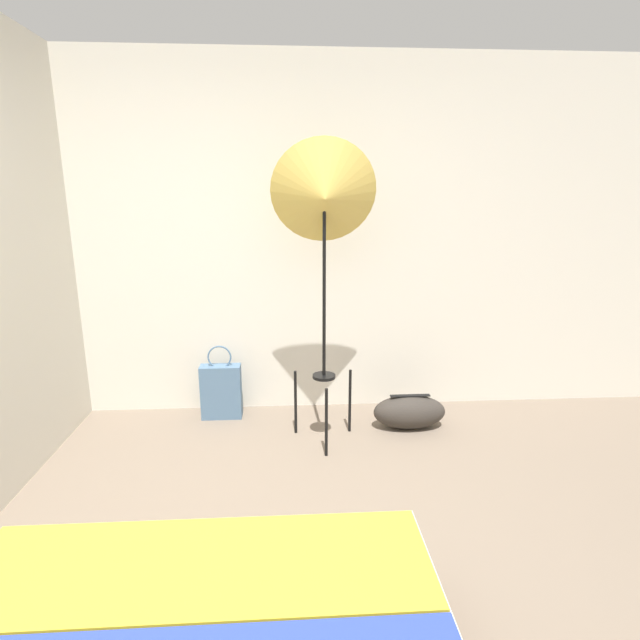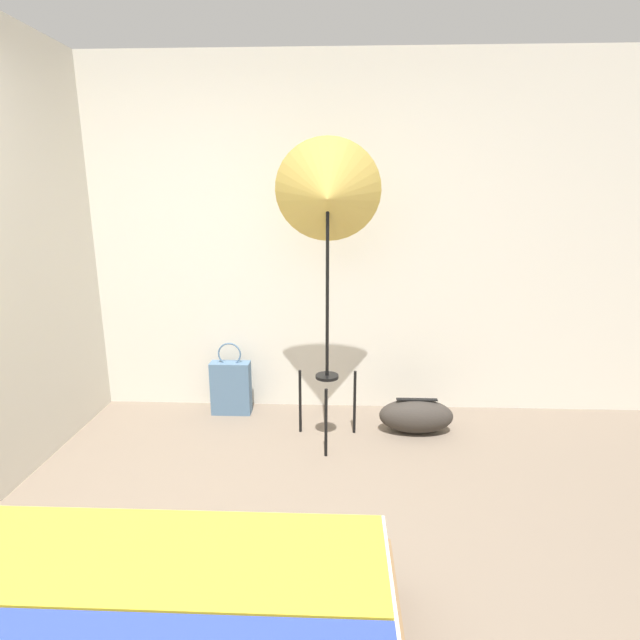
% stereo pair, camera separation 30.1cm
% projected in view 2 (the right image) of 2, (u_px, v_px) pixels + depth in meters
% --- Properties ---
extents(wall_back, '(8.00, 0.05, 2.60)m').
position_uv_depth(wall_back, '(264.00, 241.00, 3.71)').
color(wall_back, beige).
rests_on(wall_back, ground_plane).
extents(photo_umbrella, '(0.66, 0.41, 1.97)m').
position_uv_depth(photo_umbrella, '(328.00, 199.00, 3.03)').
color(photo_umbrella, black).
rests_on(photo_umbrella, ground_plane).
extents(tote_bag, '(0.30, 0.12, 0.56)m').
position_uv_depth(tote_bag, '(231.00, 387.00, 3.79)').
color(tote_bag, slate).
rests_on(tote_bag, ground_plane).
extents(duffel_bag, '(0.52, 0.24, 0.25)m').
position_uv_depth(duffel_bag, '(416.00, 416.00, 3.51)').
color(duffel_bag, '#332D28').
rests_on(duffel_bag, ground_plane).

